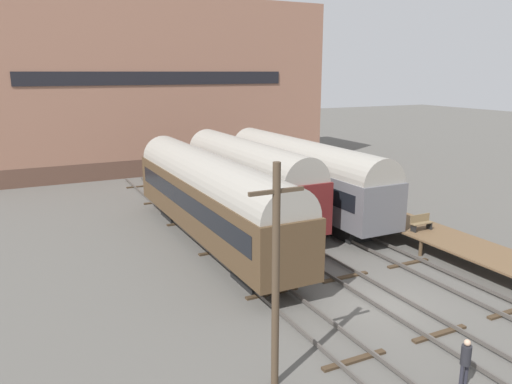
{
  "coord_description": "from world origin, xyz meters",
  "views": [
    {
      "loc": [
        -13.9,
        -15.25,
        9.75
      ],
      "look_at": [
        0.0,
        12.71,
        2.2
      ],
      "focal_mm": 35.0,
      "sensor_mm": 36.0,
      "label": 1
    }
  ],
  "objects": [
    {
      "name": "ground_plane",
      "position": [
        0.0,
        0.0,
        0.0
      ],
      "size": [
        200.0,
        200.0,
        0.0
      ],
      "primitive_type": "plane",
      "color": "#56544F"
    },
    {
      "name": "person_worker",
      "position": [
        -1.79,
        -5.68,
        0.99
      ],
      "size": [
        0.32,
        0.32,
        1.65
      ],
      "color": "#282833",
      "rests_on": "ground"
    },
    {
      "name": "track_right",
      "position": [
        4.01,
        0.0,
        0.14
      ],
      "size": [
        2.6,
        60.0,
        0.26
      ],
      "color": "#4C4742",
      "rests_on": "ground"
    },
    {
      "name": "utility_pole",
      "position": [
        -7.09,
        -2.9,
        3.78
      ],
      "size": [
        1.8,
        0.24,
        7.23
      ],
      "color": "#473828",
      "rests_on": "ground"
    },
    {
      "name": "train_car_grey",
      "position": [
        4.01,
        13.63,
        2.96
      ],
      "size": [
        3.09,
        17.34,
        5.23
      ],
      "color": "black",
      "rests_on": "ground"
    },
    {
      "name": "station_platform",
      "position": [
        6.88,
        3.65,
        0.9
      ],
      "size": [
        3.1,
        13.13,
        0.97
      ],
      "color": "brown",
      "rests_on": "ground"
    },
    {
      "name": "bench",
      "position": [
        6.53,
        4.82,
        1.46
      ],
      "size": [
        1.4,
        0.4,
        0.91
      ],
      "color": "brown",
      "rests_on": "station_platform"
    },
    {
      "name": "track_middle",
      "position": [
        0.0,
        0.0,
        0.14
      ],
      "size": [
        2.6,
        60.0,
        0.26
      ],
      "color": "#4C4742",
      "rests_on": "ground"
    },
    {
      "name": "warehouse_building",
      "position": [
        -0.77,
        36.39,
        8.33
      ],
      "size": [
        35.74,
        10.61,
        16.65
      ],
      "color": "brown",
      "rests_on": "ground"
    },
    {
      "name": "train_car_maroon",
      "position": [
        0.0,
        13.95,
        3.05
      ],
      "size": [
        3.1,
        15.16,
        5.39
      ],
      "color": "black",
      "rests_on": "ground"
    },
    {
      "name": "train_car_brown",
      "position": [
        -4.01,
        10.54,
        3.0
      ],
      "size": [
        3.1,
        18.72,
        5.28
      ],
      "color": "black",
      "rests_on": "ground"
    },
    {
      "name": "track_left",
      "position": [
        -4.01,
        0.0,
        0.14
      ],
      "size": [
        2.6,
        60.0,
        0.26
      ],
      "color": "#4C4742",
      "rests_on": "ground"
    }
  ]
}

